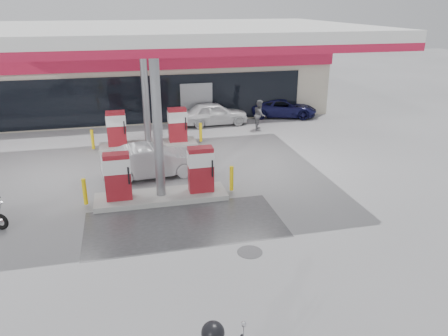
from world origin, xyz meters
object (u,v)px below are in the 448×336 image
Objects in this scene: pump_island_near at (161,180)px; pump_island_far at (148,132)px; parked_car_right at (284,108)px; sedan_white at (214,113)px; attendant at (260,115)px; hatchback_silver at (152,161)px.

pump_island_far is at bearing 90.00° from pump_island_near.
parked_car_right is (8.23, 10.00, -0.18)m from pump_island_near.
sedan_white is (3.87, 3.20, -0.08)m from pump_island_far.
pump_island_far is at bearing 123.14° from attendant.
pump_island_far reaches higher than hatchback_silver.
parked_car_right is at bearing -81.49° from sedan_white.
sedan_white is at bearing 67.21° from pump_island_near.
attendant is 3.22m from parked_car_right.
sedan_white is 8.05m from hatchback_silver.
pump_island_near reaches higher than sedan_white.
attendant is (2.13, -1.52, 0.17)m from sedan_white.
parked_car_right is (8.33, 7.80, -0.10)m from hatchback_silver.
pump_island_near is at bearing -90.00° from pump_island_far.
parked_car_right is (2.23, 2.32, -0.26)m from attendant.
pump_island_far is at bearing -8.18° from hatchback_silver.
pump_island_near is 3.23× the size of attendant.
pump_island_near reaches higher than parked_car_right.
attendant is 0.41× the size of hatchback_silver.
pump_island_near is 12.95m from parked_car_right.
pump_island_far reaches higher than parked_car_right.
sedan_white is at bearing 72.04° from attendant.
attendant is at bearing 153.20° from parked_car_right.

